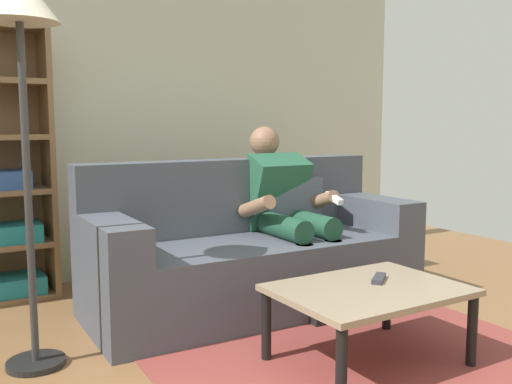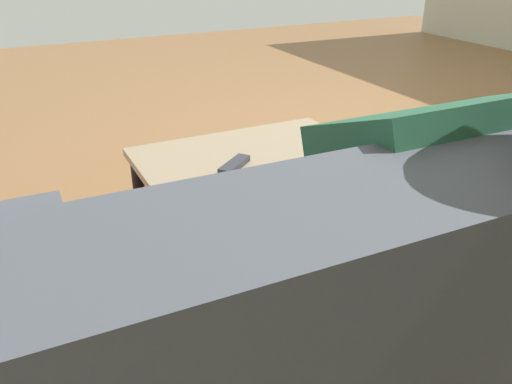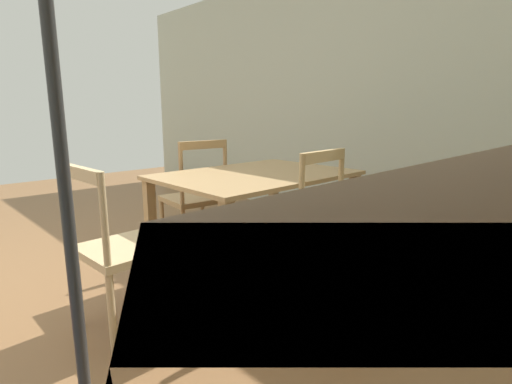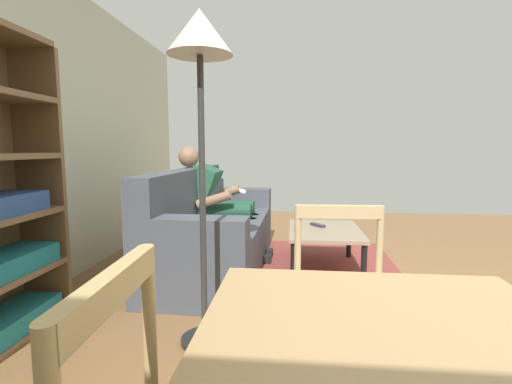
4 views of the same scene
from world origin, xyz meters
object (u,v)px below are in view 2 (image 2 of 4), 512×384
object	(u,v)px
couch	(471,328)
person_lounging	(398,267)
coffee_table	(256,168)
tv_remote	(234,165)

from	to	relation	value
couch	person_lounging	distance (m)	0.38
coffee_table	tv_remote	size ratio (longest dim) A/B	5.29
person_lounging	coffee_table	distance (m)	1.15
couch	person_lounging	world-z (taller)	person_lounging
couch	tv_remote	xyz separation A→B (m)	(0.15, -1.02, 0.05)
coffee_table	couch	bearing A→B (deg)	91.38
person_lounging	coffee_table	bearing A→B (deg)	-102.76
couch	tv_remote	size ratio (longest dim) A/B	12.55
couch	tv_remote	bearing A→B (deg)	-81.83
couch	coffee_table	bearing A→B (deg)	-88.62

